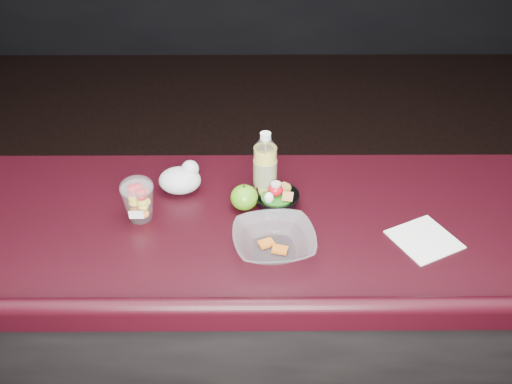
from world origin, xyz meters
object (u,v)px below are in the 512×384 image
at_px(lemonade_bottle, 265,169).
at_px(fruit_cup, 138,198).
at_px(green_apple, 244,197).
at_px(snack_bowl, 276,199).
at_px(takeout_bowl, 274,242).

xyz_separation_m(lemonade_bottle, fruit_cup, (-0.37, -0.12, -0.02)).
bearing_deg(green_apple, fruit_cup, -171.30).
distance_m(lemonade_bottle, green_apple, 0.11).
height_order(lemonade_bottle, snack_bowl, lemonade_bottle).
distance_m(lemonade_bottle, takeout_bowl, 0.26).
bearing_deg(lemonade_bottle, green_apple, -132.00).
xyz_separation_m(snack_bowl, takeout_bowl, (-0.01, -0.20, 0.00)).
xyz_separation_m(fruit_cup, snack_bowl, (0.40, 0.06, -0.04)).
bearing_deg(fruit_cup, snack_bowl, 8.17).
distance_m(snack_bowl, takeout_bowl, 0.20).
bearing_deg(green_apple, takeout_bowl, -66.08).
bearing_deg(fruit_cup, green_apple, 8.70).
relative_size(green_apple, snack_bowl, 0.54).
distance_m(green_apple, takeout_bowl, 0.20).
bearing_deg(takeout_bowl, fruit_cup, 159.99).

